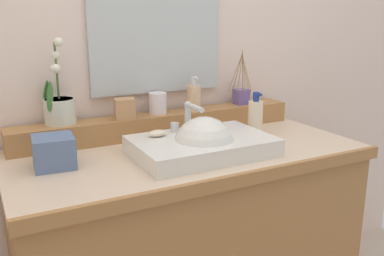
{
  "coord_description": "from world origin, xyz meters",
  "views": [
    {
      "loc": [
        -0.69,
        -1.35,
        1.37
      ],
      "look_at": [
        0.01,
        -0.02,
        0.97
      ],
      "focal_mm": 39.61,
      "sensor_mm": 36.0,
      "label": 1
    }
  ],
  "objects_px": {
    "tumbler_cup": "(158,103)",
    "tissue_box": "(54,152)",
    "reed_diffuser": "(241,96)",
    "soap_dispenser": "(194,97)",
    "sink_basin": "(203,147)",
    "trinket_box": "(125,109)",
    "lotion_bottle": "(255,117)",
    "soap_bar": "(158,133)",
    "potted_plant": "(59,106)"
  },
  "relations": [
    {
      "from": "soap_bar",
      "to": "tissue_box",
      "type": "bearing_deg",
      "value": 176.63
    },
    {
      "from": "lotion_bottle",
      "to": "potted_plant",
      "type": "bearing_deg",
      "value": 163.74
    },
    {
      "from": "soap_bar",
      "to": "reed_diffuser",
      "type": "height_order",
      "value": "reed_diffuser"
    },
    {
      "from": "soap_bar",
      "to": "reed_diffuser",
      "type": "relative_size",
      "value": 0.28
    },
    {
      "from": "soap_bar",
      "to": "lotion_bottle",
      "type": "distance_m",
      "value": 0.46
    },
    {
      "from": "soap_dispenser",
      "to": "tumbler_cup",
      "type": "height_order",
      "value": "soap_dispenser"
    },
    {
      "from": "trinket_box",
      "to": "lotion_bottle",
      "type": "bearing_deg",
      "value": -8.48
    },
    {
      "from": "trinket_box",
      "to": "tissue_box",
      "type": "xyz_separation_m",
      "value": [
        -0.31,
        -0.18,
        -0.08
      ]
    },
    {
      "from": "soap_bar",
      "to": "potted_plant",
      "type": "bearing_deg",
      "value": 139.55
    },
    {
      "from": "sink_basin",
      "to": "soap_dispenser",
      "type": "distance_m",
      "value": 0.35
    },
    {
      "from": "tumbler_cup",
      "to": "lotion_bottle",
      "type": "relative_size",
      "value": 0.48
    },
    {
      "from": "soap_bar",
      "to": "potted_plant",
      "type": "height_order",
      "value": "potted_plant"
    },
    {
      "from": "tissue_box",
      "to": "reed_diffuser",
      "type": "bearing_deg",
      "value": 13.55
    },
    {
      "from": "reed_diffuser",
      "to": "sink_basin",
      "type": "bearing_deg",
      "value": -139.33
    },
    {
      "from": "reed_diffuser",
      "to": "lotion_bottle",
      "type": "distance_m",
      "value": 0.22
    },
    {
      "from": "potted_plant",
      "to": "reed_diffuser",
      "type": "relative_size",
      "value": 1.29
    },
    {
      "from": "tumbler_cup",
      "to": "trinket_box",
      "type": "xyz_separation_m",
      "value": [
        -0.15,
        -0.03,
        -0.0
      ]
    },
    {
      "from": "reed_diffuser",
      "to": "tissue_box",
      "type": "xyz_separation_m",
      "value": [
        -0.88,
        -0.21,
        -0.08
      ]
    },
    {
      "from": "soap_dispenser",
      "to": "trinket_box",
      "type": "distance_m",
      "value": 0.31
    },
    {
      "from": "potted_plant",
      "to": "tumbler_cup",
      "type": "xyz_separation_m",
      "value": [
        0.4,
        -0.02,
        -0.02
      ]
    },
    {
      "from": "tumbler_cup",
      "to": "reed_diffuser",
      "type": "distance_m",
      "value": 0.42
    },
    {
      "from": "potted_plant",
      "to": "soap_dispenser",
      "type": "height_order",
      "value": "potted_plant"
    },
    {
      "from": "soap_bar",
      "to": "trinket_box",
      "type": "xyz_separation_m",
      "value": [
        -0.05,
        0.2,
        0.06
      ]
    },
    {
      "from": "soap_bar",
      "to": "tissue_box",
      "type": "distance_m",
      "value": 0.36
    },
    {
      "from": "sink_basin",
      "to": "trinket_box",
      "type": "xyz_separation_m",
      "value": [
        -0.19,
        0.3,
        0.1
      ]
    },
    {
      "from": "soap_bar",
      "to": "tumbler_cup",
      "type": "height_order",
      "value": "tumbler_cup"
    },
    {
      "from": "tumbler_cup",
      "to": "lotion_bottle",
      "type": "xyz_separation_m",
      "value": [
        0.35,
        -0.2,
        -0.06
      ]
    },
    {
      "from": "reed_diffuser",
      "to": "trinket_box",
      "type": "xyz_separation_m",
      "value": [
        -0.57,
        -0.03,
        0.0
      ]
    },
    {
      "from": "lotion_bottle",
      "to": "trinket_box",
      "type": "bearing_deg",
      "value": 161.12
    },
    {
      "from": "tumbler_cup",
      "to": "trinket_box",
      "type": "height_order",
      "value": "tumbler_cup"
    },
    {
      "from": "sink_basin",
      "to": "potted_plant",
      "type": "relative_size",
      "value": 1.54
    },
    {
      "from": "lotion_bottle",
      "to": "soap_bar",
      "type": "bearing_deg",
      "value": -176.07
    },
    {
      "from": "reed_diffuser",
      "to": "tissue_box",
      "type": "distance_m",
      "value": 0.91
    },
    {
      "from": "tumbler_cup",
      "to": "tissue_box",
      "type": "distance_m",
      "value": 0.52
    },
    {
      "from": "soap_bar",
      "to": "soap_dispenser",
      "type": "bearing_deg",
      "value": 39.1
    },
    {
      "from": "reed_diffuser",
      "to": "trinket_box",
      "type": "bearing_deg",
      "value": -177.08
    },
    {
      "from": "soap_bar",
      "to": "lotion_bottle",
      "type": "height_order",
      "value": "lotion_bottle"
    },
    {
      "from": "lotion_bottle",
      "to": "tissue_box",
      "type": "height_order",
      "value": "lotion_bottle"
    },
    {
      "from": "lotion_bottle",
      "to": "tissue_box",
      "type": "xyz_separation_m",
      "value": [
        -0.82,
        -0.01,
        -0.02
      ]
    },
    {
      "from": "soap_dispenser",
      "to": "trinket_box",
      "type": "bearing_deg",
      "value": -178.41
    },
    {
      "from": "sink_basin",
      "to": "tissue_box",
      "type": "xyz_separation_m",
      "value": [
        -0.5,
        0.12,
        0.02
      ]
    },
    {
      "from": "soap_dispenser",
      "to": "lotion_bottle",
      "type": "xyz_separation_m",
      "value": [
        0.19,
        -0.18,
        -0.07
      ]
    },
    {
      "from": "potted_plant",
      "to": "tumbler_cup",
      "type": "height_order",
      "value": "potted_plant"
    },
    {
      "from": "lotion_bottle",
      "to": "reed_diffuser",
      "type": "bearing_deg",
      "value": 72.32
    },
    {
      "from": "soap_dispenser",
      "to": "tissue_box",
      "type": "relative_size",
      "value": 1.13
    },
    {
      "from": "sink_basin",
      "to": "potted_plant",
      "type": "xyz_separation_m",
      "value": [
        -0.43,
        0.35,
        0.13
      ]
    },
    {
      "from": "sink_basin",
      "to": "tumbler_cup",
      "type": "xyz_separation_m",
      "value": [
        -0.03,
        0.33,
        0.1
      ]
    },
    {
      "from": "potted_plant",
      "to": "tumbler_cup",
      "type": "relative_size",
      "value": 3.65
    },
    {
      "from": "soap_dispenser",
      "to": "reed_diffuser",
      "type": "xyz_separation_m",
      "value": [
        0.26,
        0.02,
        -0.02
      ]
    },
    {
      "from": "tumbler_cup",
      "to": "potted_plant",
      "type": "bearing_deg",
      "value": 177.82
    }
  ]
}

